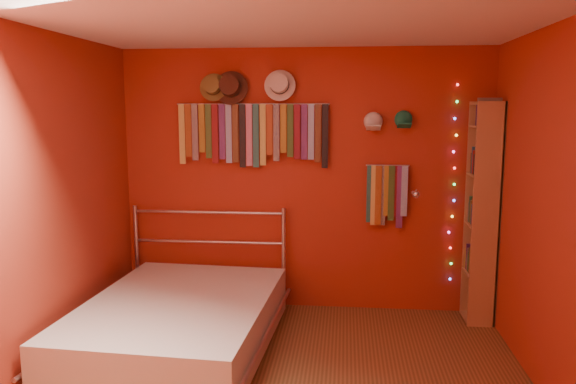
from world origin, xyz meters
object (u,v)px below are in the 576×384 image
(tie_rack, at_px, (252,131))
(bed, at_px, (179,323))
(reading_lamp, at_px, (416,194))
(bookshelf, at_px, (486,212))

(tie_rack, relative_size, bed, 0.69)
(reading_lamp, height_order, bookshelf, bookshelf)
(bookshelf, bearing_deg, tie_rack, 175.87)
(reading_lamp, relative_size, bed, 0.13)
(reading_lamp, distance_m, bed, 2.36)
(bed, bearing_deg, tie_rack, 71.28)
(tie_rack, xyz_separation_m, bed, (-0.43, -1.08, -1.49))
(tie_rack, bearing_deg, bookshelf, -4.13)
(reading_lamp, bearing_deg, bed, -154.56)
(bed, bearing_deg, bookshelf, 22.91)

